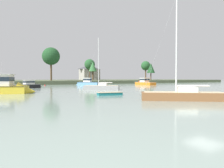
% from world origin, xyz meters
% --- Properties ---
extents(ground_plane, '(448.53, 448.53, 0.00)m').
position_xyz_m(ground_plane, '(0.00, 0.00, 0.00)').
color(ground_plane, gray).
extents(far_shore_bank, '(201.84, 58.01, 1.28)m').
position_xyz_m(far_shore_bank, '(0.00, 90.93, 0.64)').
color(far_shore_bank, '#4C563D').
rests_on(far_shore_bank, ground).
extents(cruiser_orange, '(2.73, 8.95, 4.33)m').
position_xyz_m(cruiser_orange, '(30.78, 44.84, 0.52)').
color(cruiser_orange, orange).
rests_on(cruiser_orange, ground).
extents(cruiser_skyblue, '(6.60, 6.78, 4.28)m').
position_xyz_m(cruiser_skyblue, '(12.62, 50.00, 0.54)').
color(cruiser_skyblue, '#669ECC').
rests_on(cruiser_skyblue, ground).
extents(sailboat_grey, '(6.48, 5.76, 10.73)m').
position_xyz_m(sailboat_grey, '(5.65, 26.84, 0.23)').
color(sailboat_grey, gray).
rests_on(sailboat_grey, ground).
extents(cruiser_black, '(6.77, 3.88, 3.33)m').
position_xyz_m(cruiser_black, '(-5.26, 41.41, 0.43)').
color(cruiser_black, black).
rests_on(cruiser_black, ground).
extents(sailboat_wood, '(8.12, 6.88, 11.56)m').
position_xyz_m(sailboat_wood, '(3.92, 5.36, 0.25)').
color(sailboat_wood, brown).
rests_on(sailboat_wood, ground).
extents(cruiser_yellow, '(10.52, 6.57, 5.87)m').
position_xyz_m(cruiser_yellow, '(-11.43, 25.50, 0.64)').
color(cruiser_yellow, gold).
rests_on(cruiser_yellow, ground).
extents(dinghy_teal, '(3.62, 2.07, 0.57)m').
position_xyz_m(dinghy_teal, '(0.58, 14.81, 0.14)').
color(dinghy_teal, '#196B70').
rests_on(dinghy_teal, ground).
extents(mooring_buoy_yellow, '(0.47, 0.47, 0.52)m').
position_xyz_m(mooring_buoy_yellow, '(34.61, 30.77, 0.08)').
color(mooring_buoy_yellow, yellow).
rests_on(mooring_buoy_yellow, ground).
extents(mooring_buoy_orange, '(0.36, 0.36, 0.41)m').
position_xyz_m(mooring_buoy_orange, '(8.02, 14.17, 0.06)').
color(mooring_buoy_orange, orange).
rests_on(mooring_buoy_orange, ground).
extents(mooring_buoy_red, '(0.44, 0.44, 0.49)m').
position_xyz_m(mooring_buoy_red, '(1.40, 55.58, 0.08)').
color(mooring_buoy_red, red).
rests_on(mooring_buoy_red, ground).
extents(shore_tree_left_mid, '(4.37, 4.37, 9.07)m').
position_xyz_m(shore_tree_left_mid, '(62.30, 77.39, 7.62)').
color(shore_tree_left_mid, brown).
rests_on(shore_tree_left_mid, far_shore_bank).
extents(shore_tree_inland_c, '(6.76, 6.76, 12.82)m').
position_xyz_m(shore_tree_inland_c, '(7.71, 72.54, 10.65)').
color(shore_tree_inland_c, brown).
rests_on(shore_tree_inland_c, far_shore_bank).
extents(shore_tree_far_left, '(5.57, 5.57, 11.03)m').
position_xyz_m(shore_tree_far_left, '(33.27, 92.79, 9.46)').
color(shore_tree_far_left, brown).
rests_on(shore_tree_far_left, far_shore_bank).
extents(shore_tree_left, '(3.68, 3.68, 8.60)m').
position_xyz_m(shore_tree_left, '(28.57, 79.03, 7.47)').
color(shore_tree_left, brown).
rests_on(shore_tree_left, far_shore_bank).
extents(shore_tree_far_right, '(5.68, 5.68, 11.37)m').
position_xyz_m(shore_tree_far_right, '(70.32, 91.46, 9.69)').
color(shore_tree_far_right, brown).
rests_on(shore_tree_far_right, far_shore_bank).
extents(cottage_hillside, '(10.22, 8.45, 8.30)m').
position_xyz_m(cottage_hillside, '(35.52, 98.06, 5.56)').
color(cottage_hillside, '#9E998E').
rests_on(cottage_hillside, far_shore_bank).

